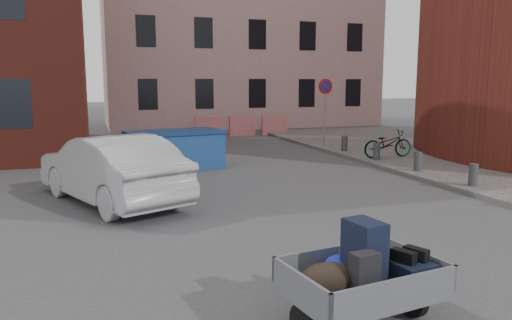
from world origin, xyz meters
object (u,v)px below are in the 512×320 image
object	(u,v)px
trailer	(362,277)
silver_car	(111,169)
dumpster	(175,150)
bicycle	(388,144)

from	to	relation	value
trailer	silver_car	bearing A→B (deg)	100.36
dumpster	bicycle	size ratio (longest dim) A/B	1.73
trailer	dumpster	distance (m)	10.61
dumpster	silver_car	world-z (taller)	silver_car
bicycle	silver_car	bearing A→B (deg)	110.00
dumpster	silver_car	distance (m)	4.27
trailer	dumpster	world-z (taller)	trailer
silver_car	bicycle	size ratio (longest dim) A/B	2.59
trailer	dumpster	xyz separation A→B (m)	(-0.28, 10.61, -0.01)
trailer	bicycle	distance (m)	12.14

